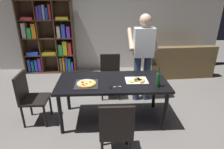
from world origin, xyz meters
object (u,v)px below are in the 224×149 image
(chair_left_end, at_px, (29,95))
(kitchen_scissors, at_px, (113,87))
(chair_far_side, at_px, (110,73))
(wine_bottle, at_px, (158,80))
(couch, at_px, (178,64))
(dining_table, at_px, (112,85))
(chair_near_camera, at_px, (116,128))
(pepperoni_pizza_on_tray, at_px, (86,84))
(person_serving_pizza, at_px, (143,54))
(bookshelf, at_px, (49,39))

(chair_left_end, height_order, kitchen_scissors, chair_left_end)
(chair_far_side, distance_m, wine_bottle, 1.39)
(couch, bearing_deg, dining_table, -133.77)
(chair_near_camera, bearing_deg, dining_table, 90.00)
(pepperoni_pizza_on_tray, distance_m, kitchen_scissors, 0.43)
(dining_table, height_order, person_serving_pizza, person_serving_pizza)
(bookshelf, bearing_deg, chair_left_end, -84.57)
(bookshelf, distance_m, wine_bottle, 3.49)
(chair_left_end, height_order, couch, chair_left_end)
(bookshelf, bearing_deg, chair_far_side, -42.18)
(dining_table, xyz_separation_m, wine_bottle, (0.69, -0.24, 0.19))
(chair_near_camera, xyz_separation_m, chair_left_end, (-1.39, 0.91, 0.00))
(chair_far_side, distance_m, bookshelf, 2.22)
(chair_far_side, bearing_deg, person_serving_pizza, -19.18)
(pepperoni_pizza_on_tray, bearing_deg, chair_far_side, 67.89)
(bookshelf, relative_size, kitchen_scissors, 9.95)
(bookshelf, bearing_deg, person_serving_pizza, -36.84)
(chair_far_side, bearing_deg, dining_table, -90.00)
(couch, height_order, person_serving_pizza, person_serving_pizza)
(wine_bottle, bearing_deg, chair_left_end, 173.30)
(couch, relative_size, wine_bottle, 5.52)
(dining_table, bearing_deg, person_serving_pizza, 47.55)
(chair_far_side, height_order, kitchen_scissors, chair_far_side)
(chair_far_side, bearing_deg, couch, 29.45)
(couch, height_order, bookshelf, bookshelf)
(person_serving_pizza, height_order, wine_bottle, person_serving_pizza)
(wine_bottle, height_order, kitchen_scissors, wine_bottle)
(couch, xyz_separation_m, kitchen_scissors, (-1.91, -2.23, 0.45))
(person_serving_pizza, xyz_separation_m, kitchen_scissors, (-0.64, -0.93, -0.24))
(chair_near_camera, height_order, bookshelf, bookshelf)
(couch, xyz_separation_m, pepperoni_pizza_on_tray, (-2.32, -2.11, 0.46))
(dining_table, height_order, pepperoni_pizza_on_tray, pepperoni_pizza_on_tray)
(chair_far_side, height_order, couch, chair_far_side)
(bookshelf, height_order, pepperoni_pizza_on_tray, bookshelf)
(chair_far_side, bearing_deg, pepperoni_pizza_on_tray, -112.11)
(chair_far_side, bearing_deg, chair_left_end, -146.74)
(chair_near_camera, bearing_deg, bookshelf, 116.17)
(couch, xyz_separation_m, bookshelf, (-3.52, 0.39, 0.62))
(pepperoni_pizza_on_tray, bearing_deg, person_serving_pizza, 37.64)
(chair_near_camera, height_order, chair_far_side, same)
(chair_far_side, bearing_deg, wine_bottle, -59.21)
(dining_table, relative_size, person_serving_pizza, 1.03)
(dining_table, relative_size, pepperoni_pizza_on_tray, 4.97)
(couch, distance_m, pepperoni_pizza_on_tray, 3.17)
(wine_bottle, bearing_deg, bookshelf, 131.33)
(chair_left_end, relative_size, kitchen_scissors, 4.59)
(chair_near_camera, height_order, person_serving_pizza, person_serving_pizza)
(dining_table, xyz_separation_m, pepperoni_pizza_on_tray, (-0.42, -0.12, 0.09))
(kitchen_scissors, bearing_deg, dining_table, 88.44)
(chair_near_camera, bearing_deg, couch, 56.71)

